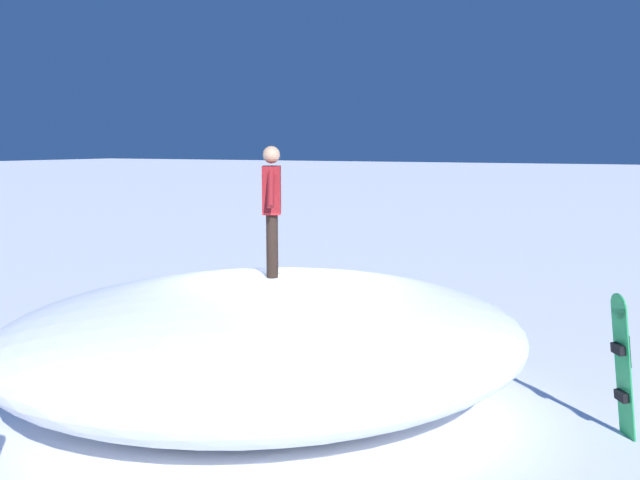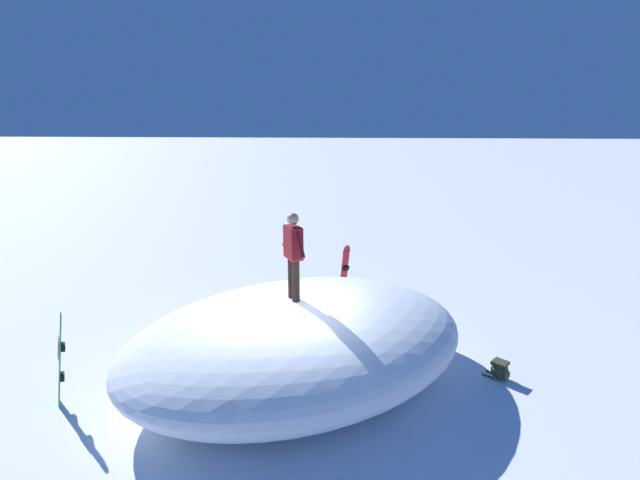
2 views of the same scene
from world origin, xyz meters
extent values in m
plane|color=white|center=(0.00, 0.00, 0.00)|extent=(240.00, 240.00, 0.00)
ellipsoid|color=white|center=(-0.47, 0.15, 0.85)|extent=(7.92, 8.29, 1.69)
cylinder|color=black|center=(-0.49, 0.03, 2.08)|extent=(0.14, 0.14, 0.78)
cylinder|color=black|center=(-0.32, 0.13, 2.08)|extent=(0.14, 0.14, 0.78)
cube|color=maroon|center=(-0.40, 0.08, 2.76)|extent=(0.48, 0.40, 0.58)
sphere|color=tan|center=(-0.40, 0.08, 3.19)|extent=(0.21, 0.21, 0.21)
cylinder|color=maroon|center=(-0.67, -0.07, 2.81)|extent=(0.37, 0.26, 0.48)
cylinder|color=maroon|center=(-0.14, 0.23, 2.81)|extent=(0.37, 0.26, 0.48)
cube|color=#1E8C47|center=(0.58, -3.92, 0.77)|extent=(0.37, 0.36, 1.54)
cylinder|color=#1E8C47|center=(0.52, -3.83, 1.54)|extent=(0.27, 0.21, 0.29)
cube|color=black|center=(0.58, -3.91, 1.04)|extent=(0.24, 0.19, 0.37)
cube|color=black|center=(0.54, -3.85, 1.04)|extent=(0.20, 0.18, 0.12)
cube|color=black|center=(0.58, -3.92, 0.49)|extent=(0.20, 0.18, 0.12)
ellipsoid|color=#383D23|center=(-0.86, 3.99, 0.18)|extent=(0.45, 0.45, 0.37)
ellipsoid|color=#4B5131|center=(-0.76, 4.11, 0.13)|extent=(0.24, 0.22, 0.18)
cube|color=#383D23|center=(-0.86, 3.99, 0.34)|extent=(0.38, 0.38, 0.06)
cylinder|color=#383D23|center=(-1.04, 3.90, 0.01)|extent=(0.18, 0.20, 0.04)
cylinder|color=#383D23|center=(-0.91, 3.79, 0.01)|extent=(0.18, 0.20, 0.04)
camera|label=1|loc=(-7.44, -4.18, 3.30)|focal=37.70mm
camera|label=2|loc=(7.60, 1.25, 4.88)|focal=26.53mm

